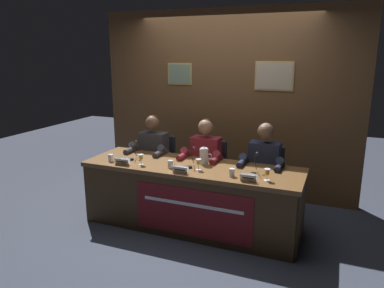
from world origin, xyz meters
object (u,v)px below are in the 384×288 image
(chair_left, at_px, (159,169))
(juice_glass_center, at_px, (198,162))
(microphone_left, at_px, (133,153))
(juice_glass_left, at_px, (141,158))
(microphone_center, at_px, (191,161))
(nameplate_center, at_px, (180,169))
(nameplate_left, at_px, (122,161))
(chair_center, at_px, (209,176))
(nameplate_right, at_px, (249,178))
(water_cup_left, at_px, (111,158))
(chair_right, at_px, (265,183))
(panelist_center, at_px, (204,160))
(panelist_right, at_px, (263,167))
(water_cup_center, at_px, (170,164))
(microphone_right, at_px, (255,167))
(conference_table, at_px, (189,188))
(juice_glass_right, at_px, (267,172))
(water_cup_right, at_px, (232,173))
(panelist_left, at_px, (151,154))
(water_pitcher_central, at_px, (204,156))

(chair_left, bearing_deg, juice_glass_center, -39.53)
(chair_left, xyz_separation_m, microphone_left, (-0.01, -0.63, 0.39))
(juice_glass_left, xyz_separation_m, microphone_center, (0.56, 0.14, -0.01))
(microphone_left, distance_m, nameplate_center, 0.79)
(nameplate_left, distance_m, chair_center, 1.21)
(nameplate_center, height_order, microphone_center, microphone_center)
(nameplate_right, bearing_deg, water_cup_left, 177.66)
(microphone_center, bearing_deg, chair_right, 41.98)
(panelist_center, relative_size, panelist_right, 1.00)
(juice_glass_left, xyz_separation_m, water_cup_center, (0.36, 0.03, -0.05))
(microphone_center, distance_m, microphone_right, 0.72)
(chair_center, relative_size, nameplate_right, 5.32)
(water_cup_center, bearing_deg, microphone_left, 166.52)
(microphone_left, bearing_deg, chair_right, 22.91)
(chair_center, relative_size, panelist_right, 0.73)
(conference_table, xyz_separation_m, nameplate_center, (-0.01, -0.21, 0.29))
(juice_glass_center, bearing_deg, panelist_right, 40.62)
(chair_center, distance_m, nameplate_right, 1.20)
(nameplate_right, bearing_deg, juice_glass_right, 29.97)
(conference_table, relative_size, chair_left, 2.83)
(microphone_center, bearing_deg, water_cup_left, -170.75)
(microphone_center, height_order, water_cup_right, microphone_center)
(nameplate_center, xyz_separation_m, microphone_right, (0.74, 0.29, 0.03))
(panelist_left, relative_size, nameplate_center, 6.98)
(panelist_right, bearing_deg, chair_left, 172.36)
(microphone_left, bearing_deg, water_cup_center, -13.48)
(chair_center, height_order, microphone_right, microphone_right)
(microphone_right, bearing_deg, panelist_center, 151.02)
(nameplate_center, relative_size, chair_right, 0.20)
(panelist_left, bearing_deg, water_pitcher_central, -19.00)
(panelist_right, distance_m, juice_glass_right, 0.62)
(conference_table, relative_size, water_cup_left, 29.69)
(juice_glass_left, height_order, water_pitcher_central, water_pitcher_central)
(water_cup_left, bearing_deg, nameplate_right, -2.34)
(chair_center, relative_size, microphone_right, 4.12)
(nameplate_left, xyz_separation_m, chair_center, (0.75, 0.87, -0.36))
(panelist_left, distance_m, juice_glass_center, 1.03)
(nameplate_center, bearing_deg, panelist_center, 89.38)
(juice_glass_right, bearing_deg, microphone_center, 171.57)
(nameplate_left, bearing_deg, chair_right, 30.33)
(chair_center, bearing_deg, water_cup_right, -55.90)
(chair_right, height_order, juice_glass_right, chair_right)
(water_cup_center, xyz_separation_m, nameplate_right, (0.92, -0.11, 0.00))
(nameplate_right, relative_size, juice_glass_right, 1.35)
(conference_table, bearing_deg, panelist_center, 90.45)
(nameplate_left, bearing_deg, microphone_right, 10.21)
(water_cup_center, distance_m, microphone_right, 0.94)
(conference_table, bearing_deg, microphone_left, 175.86)
(water_cup_center, bearing_deg, chair_right, 39.59)
(nameplate_center, xyz_separation_m, water_pitcher_central, (0.12, 0.40, 0.05))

